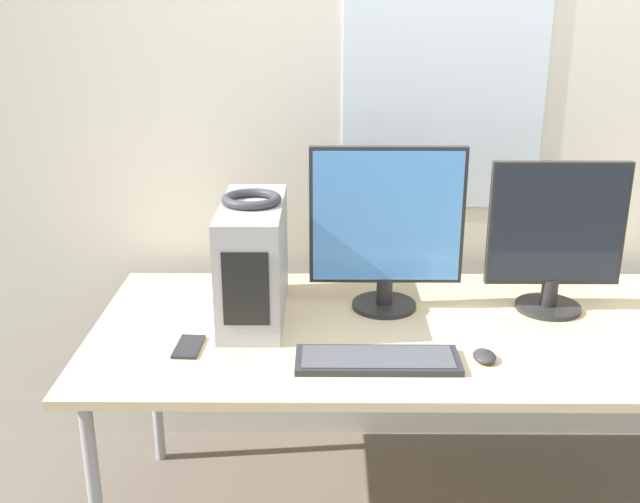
# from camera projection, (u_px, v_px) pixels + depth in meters

# --- Properties ---
(wall_back) EXTENTS (8.00, 0.07, 2.70)m
(wall_back) POSITION_uv_depth(u_px,v_px,m) (440.00, 112.00, 2.75)
(wall_back) COLOR beige
(wall_back) RESTS_ON ground_plane
(desk) EXTENTS (2.32, 0.94, 0.76)m
(desk) POSITION_uv_depth(u_px,v_px,m) (456.00, 338.00, 2.40)
(desk) COLOR #D1BA8E
(desk) RESTS_ON ground_plane
(pc_tower) EXTENTS (0.20, 0.49, 0.38)m
(pc_tower) POSITION_uv_depth(u_px,v_px,m) (253.00, 260.00, 2.41)
(pc_tower) COLOR #9E9EA3
(pc_tower) RESTS_ON desk
(headphones) EXTENTS (0.19, 0.19, 0.03)m
(headphones) POSITION_uv_depth(u_px,v_px,m) (251.00, 199.00, 2.34)
(headphones) COLOR #333338
(headphones) RESTS_ON pc_tower
(monitor_main) EXTENTS (0.50, 0.22, 0.55)m
(monitor_main) POSITION_uv_depth(u_px,v_px,m) (386.00, 227.00, 2.43)
(monitor_main) COLOR black
(monitor_main) RESTS_ON desk
(monitor_right_near) EXTENTS (0.44, 0.22, 0.50)m
(monitor_right_near) POSITION_uv_depth(u_px,v_px,m) (556.00, 236.00, 2.43)
(monitor_right_near) COLOR black
(monitor_right_near) RESTS_ON desk
(keyboard) EXTENTS (0.47, 0.16, 0.02)m
(keyboard) POSITION_uv_depth(u_px,v_px,m) (378.00, 360.00, 2.14)
(keyboard) COLOR #28282D
(keyboard) RESTS_ON desk
(mouse) EXTENTS (0.07, 0.09, 0.03)m
(mouse) POSITION_uv_depth(u_px,v_px,m) (484.00, 356.00, 2.16)
(mouse) COLOR #2D2D2D
(mouse) RESTS_ON desk
(cell_phone) EXTENTS (0.08, 0.15, 0.01)m
(cell_phone) POSITION_uv_depth(u_px,v_px,m) (189.00, 347.00, 2.24)
(cell_phone) COLOR #232328
(cell_phone) RESTS_ON desk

